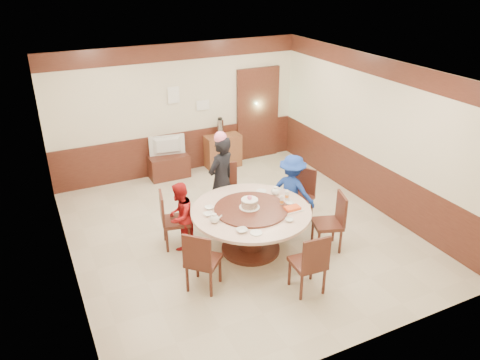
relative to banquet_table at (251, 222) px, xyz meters
name	(u,v)px	position (x,y,z in m)	size (l,w,h in m)	color
room	(239,176)	(0.07, 0.58, 0.55)	(6.00, 6.04, 2.84)	beige
banquet_table	(251,222)	(0.00, 0.00, 0.00)	(1.91, 1.91, 0.78)	#471F16
chair_0	(299,205)	(1.23, 0.49, -0.23)	(0.61, 0.60, 0.97)	#471F16
chair_1	(230,200)	(0.19, 1.22, -0.23)	(0.46, 0.47, 0.97)	#471F16
chair_2	(175,229)	(-1.05, 0.68, -0.23)	(0.53, 0.52, 0.97)	#471F16
chair_3	(203,270)	(-1.05, -0.56, -0.23)	(0.62, 0.62, 0.97)	#471F16
chair_4	(308,272)	(0.26, -1.27, -0.23)	(0.47, 0.48, 0.97)	#471F16
chair_5	(328,232)	(1.17, -0.49, -0.23)	(0.56, 0.56, 0.97)	#471F16
person_standing	(221,180)	(-0.04, 1.08, 0.28)	(0.59, 0.39, 1.63)	black
person_red	(180,216)	(-0.98, 0.59, 0.04)	(0.56, 0.44, 1.15)	#B4181A
person_blue	(292,190)	(1.04, 0.46, 0.12)	(0.85, 0.49, 1.31)	#18379B
birthday_cake	(250,203)	(-0.01, 0.03, 0.32)	(0.33, 0.33, 0.21)	white
teapot_left	(214,219)	(-0.67, -0.11, 0.28)	(0.17, 0.15, 0.13)	white
teapot_right	(275,191)	(0.61, 0.29, 0.28)	(0.17, 0.15, 0.13)	white
bowl_0	(209,208)	(-0.58, 0.32, 0.23)	(0.14, 0.14, 0.03)	white
bowl_1	(289,220)	(0.36, -0.56, 0.24)	(0.13, 0.13, 0.04)	white
bowl_2	(242,230)	(-0.41, -0.52, 0.24)	(0.17, 0.17, 0.04)	white
bowl_3	(290,203)	(0.64, -0.11, 0.24)	(0.13, 0.13, 0.04)	white
bowl_4	(208,214)	(-0.67, 0.13, 0.24)	(0.15, 0.15, 0.04)	white
saucer_near	(256,233)	(-0.25, -0.65, 0.22)	(0.18, 0.18, 0.01)	white
saucer_far	(261,191)	(0.45, 0.50, 0.22)	(0.18, 0.18, 0.01)	white
shrimp_platter	(292,209)	(0.57, -0.30, 0.24)	(0.30, 0.20, 0.06)	white
bottle_0	(282,201)	(0.51, -0.08, 0.30)	(0.06, 0.06, 0.16)	white
bottle_1	(287,195)	(0.68, 0.05, 0.30)	(0.06, 0.06, 0.16)	white
tv_stand	(169,166)	(-0.31, 3.31, -0.28)	(0.85, 0.45, 0.50)	#471F16
television	(168,146)	(-0.31, 3.31, 0.19)	(0.76, 0.10, 0.44)	gray
side_cabinet	(223,151)	(0.99, 3.34, -0.16)	(0.80, 0.40, 0.75)	brown
thermos	(220,128)	(0.93, 3.34, 0.41)	(0.15, 0.15, 0.38)	silver
notice_left	(174,95)	(-0.04, 3.52, 1.22)	(0.25, 0.00, 0.35)	white
notice_right	(203,105)	(0.61, 3.52, 0.92)	(0.30, 0.00, 0.22)	white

